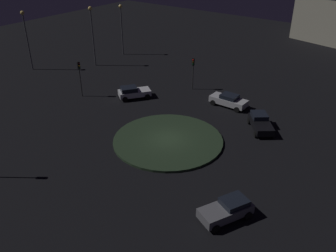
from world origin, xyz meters
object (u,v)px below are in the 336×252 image
(car_black, at_px, (261,123))
(traffic_light_southeast, at_px, (193,68))
(car_white, at_px, (133,92))
(traffic_light_east, at_px, (80,72))
(streetlamp_southeast, at_px, (121,21))
(car_silver, at_px, (229,100))
(car_grey, at_px, (227,209))
(streetlamp_east, at_px, (26,31))
(streetlamp_southeast_near, at_px, (92,26))

(car_black, height_order, traffic_light_southeast, traffic_light_southeast)
(car_white, xyz_separation_m, traffic_light_east, (5.52, 3.42, 2.39))
(traffic_light_east, distance_m, streetlamp_southeast, 17.84)
(car_silver, bearing_deg, car_white, -154.23)
(traffic_light_east, height_order, traffic_light_southeast, traffic_light_east)
(streetlamp_southeast, bearing_deg, car_silver, 162.47)
(car_grey, distance_m, car_silver, 19.11)
(car_white, relative_size, streetlamp_east, 0.49)
(streetlamp_southeast, distance_m, streetlamp_southeast_near, 6.72)
(car_black, height_order, streetlamp_east, streetlamp_east)
(car_black, distance_m, streetlamp_east, 35.58)
(car_grey, bearing_deg, car_silver, -126.60)
(streetlamp_southeast, bearing_deg, car_white, 136.74)
(traffic_light_east, xyz_separation_m, streetlamp_southeast_near, (7.34, -9.22, 2.84))
(car_silver, height_order, streetlamp_southeast_near, streetlamp_southeast_near)
(car_black, height_order, car_grey, car_black)
(traffic_light_east, xyz_separation_m, traffic_light_southeast, (-9.88, -10.16, -0.21))
(car_white, bearing_deg, traffic_light_southeast, 3.10)
(car_white, xyz_separation_m, car_silver, (-10.63, -4.93, -0.02))
(car_white, distance_m, car_grey, 22.92)
(car_grey, distance_m, streetlamp_southeast, 41.18)
(car_white, relative_size, car_silver, 0.94)
(streetlamp_southeast_near, distance_m, streetlamp_east, 9.32)
(traffic_light_southeast, bearing_deg, traffic_light_east, -67.15)
(car_white, relative_size, streetlamp_southeast, 0.52)
(traffic_light_southeast, bearing_deg, streetlamp_southeast, -131.00)
(car_silver, bearing_deg, streetlamp_southeast_near, 178.77)
(car_grey, relative_size, streetlamp_southeast_near, 0.48)
(streetlamp_southeast_near, bearing_deg, car_silver, 177.89)
(streetlamp_southeast_near, bearing_deg, streetlamp_east, 47.88)
(car_black, xyz_separation_m, traffic_light_east, (21.50, 5.30, 2.41))
(car_black, xyz_separation_m, traffic_light_southeast, (11.63, -4.86, 2.20))
(car_grey, xyz_separation_m, streetlamp_east, (38.64, -10.86, 5.04))
(car_white, bearing_deg, car_black, -47.28)
(car_black, distance_m, traffic_light_east, 22.28)
(car_black, bearing_deg, streetlamp_southeast_near, -136.05)
(car_black, xyz_separation_m, streetlamp_east, (35.09, 2.99, 5.03))
(streetlamp_east, bearing_deg, traffic_light_east, 170.37)
(streetlamp_east, bearing_deg, car_white, -176.66)
(car_black, distance_m, streetlamp_southeast_near, 29.58)
(car_white, height_order, car_silver, car_white)
(car_grey, xyz_separation_m, traffic_light_southeast, (15.17, -18.71, 2.21))
(traffic_light_east, xyz_separation_m, streetlamp_southeast, (7.75, -15.90, 2.31))
(car_silver, xyz_separation_m, traffic_light_southeast, (6.26, -1.80, 2.21))
(car_silver, relative_size, streetlamp_east, 0.52)
(traffic_light_southeast, relative_size, streetlamp_southeast, 0.52)
(traffic_light_east, bearing_deg, car_white, 40.73)
(streetlamp_southeast_near, bearing_deg, traffic_light_southeast, -176.87)
(car_white, distance_m, streetlamp_southeast, 18.81)
(streetlamp_southeast, bearing_deg, traffic_light_southeast, 161.95)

